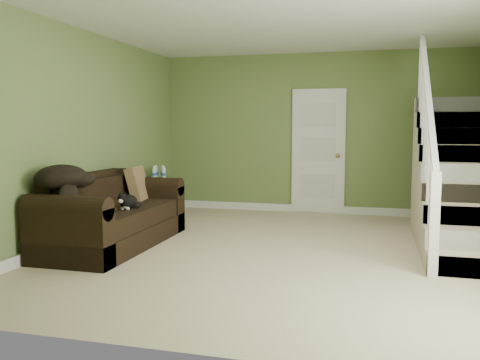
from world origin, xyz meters
The scene contains 15 objects.
floor centered at (0.00, 0.00, 0.00)m, with size 5.00×5.50×0.01m, color tan.
ceiling centered at (0.00, 0.00, 2.60)m, with size 5.00×5.50×0.01m, color white.
wall_back centered at (0.00, 2.75, 1.30)m, with size 5.00×0.04×2.60m, color olive.
wall_front centered at (0.00, -2.75, 1.30)m, with size 5.00×0.04×2.60m, color olive.
wall_left centered at (-2.50, 0.00, 1.30)m, with size 0.04×5.50×2.60m, color olive.
baseboard_back centered at (0.00, 2.72, 0.06)m, with size 5.00×0.04×0.12m, color white.
baseboard_left centered at (-2.47, 0.00, 0.06)m, with size 0.04×5.50×0.12m, color white.
door centered at (0.10, 2.71, 1.01)m, with size 0.86×0.12×2.02m.
staircase centered at (1.99, 0.97, 0.64)m, with size 1.00×2.51×2.82m.
sofa centered at (-2.02, -0.25, 0.33)m, with size 0.93×2.16×0.86m.
side_table centered at (-2.23, 1.68, 0.30)m, with size 0.54×0.54×0.81m.
cat centered at (-1.76, -0.32, 0.55)m, with size 0.22×0.45×0.22m.
banana centered at (-1.83, -0.63, 0.49)m, with size 0.05×0.18×0.05m, color yellow.
throw_pillow centered at (-2.02, 0.46, 0.65)m, with size 0.12×0.48×0.48m, color #472E1C.
throw_blanket centered at (-2.20, -0.94, 0.88)m, with size 0.48×0.63×0.26m, color black.
Camera 1 is at (1.00, -5.61, 1.41)m, focal length 38.00 mm.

